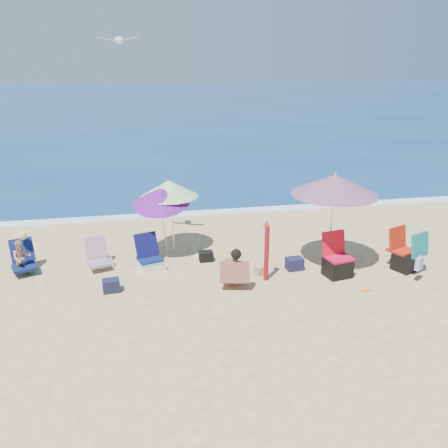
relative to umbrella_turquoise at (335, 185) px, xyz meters
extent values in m
plane|color=#D8BC84|center=(-2.14, -0.72, -1.96)|extent=(120.00, 120.00, 0.00)
cube|color=navy|center=(-2.14, 44.28, -2.01)|extent=(120.00, 80.00, 0.12)
cube|color=white|center=(-2.14, 4.38, -1.94)|extent=(120.00, 0.50, 0.04)
cylinder|color=white|center=(-0.04, -0.09, -0.94)|extent=(0.05, 0.05, 2.05)
cone|color=#EE1F45|center=(0.00, 0.00, 0.00)|extent=(2.44, 2.44, 0.46)
cylinder|color=silver|center=(0.04, 0.09, 0.21)|extent=(0.04, 0.04, 0.12)
cylinder|color=white|center=(-3.48, 1.60, -1.11)|extent=(0.04, 0.04, 1.70)
cone|color=#42A91A|center=(-3.54, 1.58, -0.33)|extent=(1.59, 1.59, 0.40)
cylinder|color=white|center=(-3.61, 1.54, -0.15)|extent=(0.03, 0.03, 0.11)
cylinder|color=silver|center=(-3.72, 1.32, -1.18)|extent=(0.17, 0.40, 1.53)
cone|color=#BF1B78|center=(-3.77, 1.30, -0.43)|extent=(1.77, 1.80, 0.71)
cylinder|color=white|center=(-3.78, 1.44, -0.26)|extent=(0.04, 0.06, 0.11)
cylinder|color=#A30B17|center=(-1.64, -0.46, -1.34)|extent=(0.12, 0.12, 1.25)
cone|color=red|center=(-1.65, -0.40, -0.66)|extent=(0.16, 0.16, 0.16)
cube|color=#0D1D49|center=(-4.11, 0.70, -1.77)|extent=(0.63, 0.59, 0.06)
cube|color=#0B0D3F|center=(-4.17, 0.90, -1.49)|extent=(0.59, 0.44, 0.56)
cube|color=white|center=(-4.08, 0.58, -1.88)|extent=(0.66, 0.62, 0.17)
cube|color=#D34A51|center=(-5.27, 0.73, -1.79)|extent=(0.57, 0.54, 0.06)
cube|color=#DF7A4E|center=(-5.33, 1.09, -1.54)|extent=(0.53, 0.40, 0.50)
cube|color=silver|center=(-5.23, 0.99, -1.89)|extent=(0.60, 0.56, 0.15)
cube|color=red|center=(0.00, -0.53, -1.54)|extent=(0.64, 0.59, 0.06)
cube|color=red|center=(-0.06, -0.31, -1.27)|extent=(0.58, 0.26, 0.56)
cube|color=black|center=(-0.03, -0.56, -1.76)|extent=(0.62, 0.57, 0.40)
cube|color=red|center=(1.63, -0.35, -1.56)|extent=(0.69, 0.66, 0.06)
cube|color=#AC200C|center=(1.55, -0.24, -1.29)|extent=(0.55, 0.35, 0.54)
cube|color=black|center=(1.65, -0.54, -1.77)|extent=(0.66, 0.63, 0.39)
cube|color=#0A8274|center=(1.74, -0.83, -1.24)|extent=(0.51, 0.35, 0.55)
cube|color=#819FCF|center=(1.57, -1.15, -1.53)|extent=(0.23, 0.20, 0.29)
imported|color=tan|center=(-2.42, -0.59, -1.52)|extent=(0.36, 0.28, 0.89)
cube|color=#3D0F6E|center=(-2.39, -0.58, -1.78)|extent=(0.57, 0.53, 0.06)
cube|color=#4C0F6C|center=(-2.41, -0.80, -1.55)|extent=(0.65, 0.34, 0.45)
sphere|color=black|center=(-2.37, -0.74, -1.17)|extent=(0.22, 0.22, 0.22)
imported|color=tan|center=(-6.92, 0.78, -1.55)|extent=(0.49, 0.44, 0.83)
cube|color=#0C1A44|center=(-6.89, 0.79, -1.78)|extent=(0.63, 0.59, 0.06)
cube|color=#0D184D|center=(-6.98, 1.14, -1.51)|extent=(0.57, 0.45, 0.54)
sphere|color=#D7C97C|center=(-6.91, 1.10, -1.13)|extent=(0.20, 0.20, 0.20)
cube|color=#171932|center=(-4.96, -0.39, -1.83)|extent=(0.37, 0.29, 0.27)
cube|color=black|center=(-2.78, 0.80, -1.84)|extent=(0.33, 0.25, 0.24)
cube|color=tan|center=(-1.69, -0.19, -1.85)|extent=(0.30, 0.26, 0.22)
cube|color=#191937|center=(-0.85, -0.05, -1.82)|extent=(0.39, 0.31, 0.28)
cube|color=black|center=(0.07, -0.60, -1.85)|extent=(0.30, 0.22, 0.22)
cube|color=orange|center=(0.29, -1.34, -1.95)|extent=(0.22, 0.14, 0.03)
ellipsoid|color=silver|center=(-4.49, 1.81, 3.00)|extent=(0.31, 0.45, 0.16)
cube|color=gray|center=(-4.74, 1.79, 3.03)|extent=(0.42, 0.22, 0.09)
cube|color=gray|center=(-4.27, 1.56, 3.03)|extent=(0.42, 0.22, 0.09)
camera|label=1|loc=(-4.28, -9.50, 2.68)|focal=37.90mm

